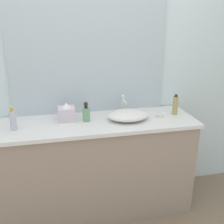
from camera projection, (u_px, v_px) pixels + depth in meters
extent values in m
cube|color=silver|center=(84.00, 65.00, 2.25)|extent=(6.00, 0.06, 2.60)
cube|color=gray|center=(96.00, 169.00, 2.27)|extent=(1.66, 0.48, 0.84)
cube|color=silver|center=(95.00, 123.00, 2.13)|extent=(1.70, 0.52, 0.03)
cube|color=#B2BCC6|center=(89.00, 54.00, 2.19)|extent=(1.36, 0.01, 1.05)
ellipsoid|color=silver|center=(128.00, 115.00, 2.15)|extent=(0.35, 0.26, 0.08)
cylinder|color=silver|center=(123.00, 106.00, 2.29)|extent=(0.03, 0.03, 0.14)
cylinder|color=silver|center=(125.00, 102.00, 2.22)|extent=(0.03, 0.10, 0.03)
sphere|color=silver|center=(123.00, 97.00, 2.28)|extent=(0.03, 0.03, 0.03)
cylinder|color=silver|center=(13.00, 121.00, 1.94)|extent=(0.05, 0.05, 0.15)
cylinder|color=gold|center=(12.00, 110.00, 1.91)|extent=(0.02, 0.02, 0.02)
sphere|color=gold|center=(11.00, 107.00, 1.90)|extent=(0.03, 0.03, 0.03)
cylinder|color=tan|center=(11.00, 108.00, 1.89)|extent=(0.01, 0.02, 0.01)
cylinder|color=#6FA075|center=(86.00, 115.00, 2.11)|extent=(0.06, 0.06, 0.11)
cylinder|color=black|center=(86.00, 107.00, 2.09)|extent=(0.03, 0.03, 0.02)
sphere|color=#27281E|center=(86.00, 104.00, 2.08)|extent=(0.04, 0.04, 0.04)
cylinder|color=#232728|center=(86.00, 104.00, 2.07)|extent=(0.02, 0.02, 0.02)
cylinder|color=tan|center=(175.00, 106.00, 2.26)|extent=(0.05, 0.05, 0.16)
cylinder|color=#3A2429|center=(176.00, 96.00, 2.23)|extent=(0.03, 0.03, 0.02)
cube|color=silver|center=(67.00, 114.00, 2.13)|extent=(0.14, 0.14, 0.11)
cone|color=white|center=(66.00, 105.00, 2.10)|extent=(0.07, 0.07, 0.04)
cylinder|color=silver|center=(160.00, 115.00, 2.21)|extent=(0.05, 0.05, 0.03)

